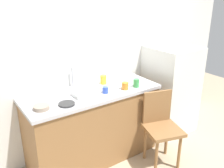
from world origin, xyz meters
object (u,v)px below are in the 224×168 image
cup_yellow (103,80)px  chair (161,125)px  cup_orange (125,86)px  refrigerator (170,89)px  cup_green (136,83)px  cup_blue (105,90)px  hotplate (67,104)px  terracotta_bowl (41,107)px  dish_tray (85,93)px

cup_yellow → chair: bearing=-59.3°
cup_orange → refrigerator: bearing=8.9°
cup_green → cup_blue: bearing=172.4°
hotplate → cup_green: 0.91m
chair → terracotta_bowl: bearing=179.1°
cup_blue → cup_orange: bearing=-8.2°
chair → hotplate: hotplate is taller
chair → dish_tray: bearing=164.1°
dish_tray → cup_green: 0.64m
chair → cup_blue: bearing=160.1°
terracotta_bowl → cup_green: cup_green is taller
hotplate → cup_blue: bearing=4.5°
dish_tray → cup_yellow: (0.36, 0.18, 0.03)m
chair → hotplate: bearing=177.7°
hotplate → chair: bearing=-19.0°
dish_tray → cup_green: (0.63, -0.14, 0.03)m
cup_green → cup_yellow: cup_yellow is taller
dish_tray → cup_green: bearing=-12.5°
cup_orange → hotplate: bearing=-179.8°
terracotta_bowl → cup_green: 1.16m
dish_tray → cup_orange: 0.49m
refrigerator → cup_green: 0.88m
cup_blue → chair: bearing=-36.6°
cup_yellow → cup_orange: 0.32m
refrigerator → cup_orange: size_ratio=14.91×
refrigerator → dish_tray: refrigerator is taller
cup_blue → refrigerator: bearing=5.4°
hotplate → cup_orange: size_ratio=1.99×
cup_yellow → cup_blue: bearing=-118.4°
dish_tray → terracotta_bowl: (-0.53, -0.07, -0.00)m
hotplate → terracotta_bowl: bearing=168.8°
dish_tray → cup_green: cup_green is taller
chair → cup_orange: 0.64m
refrigerator → cup_blue: (-1.21, -0.11, 0.31)m
dish_tray → cup_blue: (0.22, -0.08, 0.01)m
cup_yellow → cup_green: bearing=-49.8°
refrigerator → hotplate: (-1.71, -0.15, 0.28)m
cup_yellow → cup_orange: (0.11, -0.30, -0.01)m
cup_green → cup_orange: bearing=173.3°
refrigerator → terracotta_bowl: refrigerator is taller
chair → cup_green: (-0.12, 0.34, 0.46)m
hotplate → cup_yellow: cup_yellow is taller
cup_green → dish_tray: bearing=167.5°
hotplate → cup_yellow: 0.71m
dish_tray → chair: bearing=-32.6°
chair → refrigerator: bearing=53.1°
dish_tray → cup_orange: bearing=-14.4°
terracotta_bowl → cup_blue: bearing=-0.8°
terracotta_bowl → cup_blue: size_ratio=2.22×
dish_tray → cup_yellow: 0.40m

